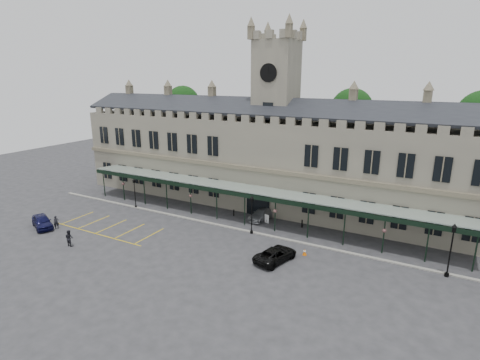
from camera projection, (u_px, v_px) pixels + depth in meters
The scene contains 20 objects.
ground at pixel (213, 247), 39.79m from camera, with size 140.00×140.00×0.00m, color #2F2F32.
station_building at pixel (274, 160), 51.54m from camera, with size 60.00×10.36×17.30m.
clock_tower at pixel (276, 111), 49.84m from camera, with size 5.60×5.60×24.80m.
canopy at pixel (246, 206), 45.47m from camera, with size 50.00×4.10×4.30m.
kerb at pixel (238, 229), 44.43m from camera, with size 60.00×0.40×0.12m, color gray.
parking_markings at pixel (108, 228), 44.94m from camera, with size 16.00×6.00×0.01m, color gold, non-canonical shape.
tree_behind_left at pixel (183, 104), 67.64m from camera, with size 6.00×6.00×16.00m.
tree_behind_mid at pixel (351, 111), 53.88m from camera, with size 6.00×6.00×16.00m.
lamp_post_left at pixel (135, 190), 51.19m from camera, with size 0.40×0.40×4.23m.
lamp_post_mid at pixel (252, 211), 42.66m from camera, with size 0.43×0.43×4.58m.
lamp_post_right at pixel (451, 246), 33.23m from camera, with size 0.49×0.49×5.16m.
traffic_cone at pixel (305, 252), 38.03m from camera, with size 0.42×0.42×0.67m.
sign_board at pixel (267, 219), 46.33m from camera, with size 0.63×0.19×1.09m.
bollard_left at pixel (234, 213), 48.71m from camera, with size 0.15×0.15×0.86m, color black.
bollard_right at pixel (302, 224), 44.97m from camera, with size 0.17×0.17×0.95m, color black.
car_left_a at pixel (42, 222), 44.85m from camera, with size 1.81×4.50×1.53m, color #0B0C34.
car_taxi at pixel (262, 214), 47.63m from camera, with size 1.84×4.53×1.31m, color gray.
car_van at pixel (276, 254), 36.75m from camera, with size 2.26×4.91×1.36m, color black.
person_a at pixel (56, 222), 44.52m from camera, with size 0.58×0.38×1.60m, color black.
person_b at pixel (69, 238), 39.96m from camera, with size 0.87×0.68×1.80m, color black.
Camera 1 is at (19.84, -30.67, 17.58)m, focal length 28.00 mm.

